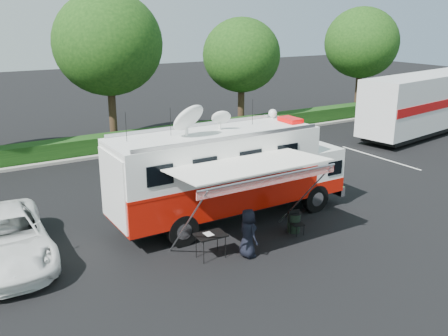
# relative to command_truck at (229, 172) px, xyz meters

# --- Properties ---
(ground_plane) EXTENTS (120.00, 120.00, 0.00)m
(ground_plane) POSITION_rel_command_truck_xyz_m (0.08, 0.00, -1.90)
(ground_plane) COLOR black
(ground_plane) RESTS_ON ground
(back_border) EXTENTS (60.00, 6.14, 8.87)m
(back_border) POSITION_rel_command_truck_xyz_m (1.22, 12.90, 3.10)
(back_border) COLOR #9E998E
(back_border) RESTS_ON ground_plane
(stall_lines) EXTENTS (24.12, 5.50, 0.01)m
(stall_lines) POSITION_rel_command_truck_xyz_m (-0.42, 3.00, -1.90)
(stall_lines) COLOR silver
(stall_lines) RESTS_ON ground_plane
(command_truck) EXTENTS (9.26, 2.55, 4.45)m
(command_truck) POSITION_rel_command_truck_xyz_m (0.00, 0.00, 0.00)
(command_truck) COLOR black
(command_truck) RESTS_ON ground_plane
(awning) EXTENTS (5.05, 2.61, 3.05)m
(awning) POSITION_rel_command_truck_xyz_m (-0.83, -2.64, 0.96)
(awning) COLOR white
(awning) RESTS_ON ground_plane
(white_suv) EXTENTS (2.89, 5.81, 1.58)m
(white_suv) POSITION_rel_command_truck_xyz_m (-7.83, 0.78, -1.90)
(white_suv) COLOR white
(white_suv) RESTS_ON ground_plane
(person) EXTENTS (0.54, 0.81, 1.63)m
(person) POSITION_rel_command_truck_xyz_m (-1.12, -2.93, -1.90)
(person) COLOR black
(person) RESTS_ON ground_plane
(folding_table) EXTENTS (1.00, 0.73, 0.82)m
(folding_table) POSITION_rel_command_truck_xyz_m (-2.19, -2.39, -1.13)
(folding_table) COLOR black
(folding_table) RESTS_ON ground_plane
(folding_chair) EXTENTS (0.48, 0.51, 0.87)m
(folding_chair) POSITION_rel_command_truck_xyz_m (1.31, -2.37, -1.39)
(folding_chair) COLOR black
(folding_chair) RESTS_ON ground_plane
(trash_bin) EXTENTS (0.50, 0.50, 0.75)m
(trash_bin) POSITION_rel_command_truck_xyz_m (1.38, -2.20, -1.53)
(trash_bin) COLOR black
(trash_bin) RESTS_ON ground_plane
(semi_trailer) EXTENTS (12.91, 4.63, 3.90)m
(semi_trailer) POSITION_rel_command_truck_xyz_m (18.83, 5.47, 0.15)
(semi_trailer) COLOR silver
(semi_trailer) RESTS_ON ground_plane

